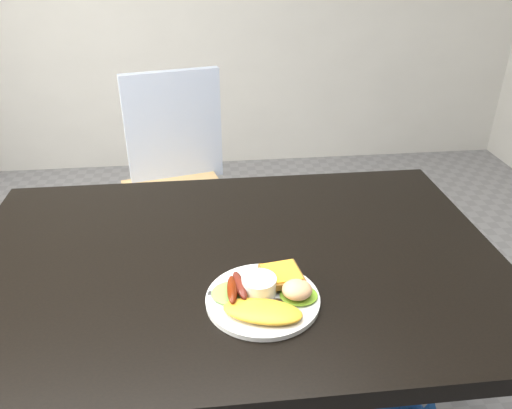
{
  "coord_description": "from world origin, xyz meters",
  "views": [
    {
      "loc": [
        -0.05,
        -0.92,
        1.39
      ],
      "look_at": [
        0.04,
        -0.04,
        0.9
      ],
      "focal_mm": 35.0,
      "sensor_mm": 36.0,
      "label": 1
    }
  ],
  "objects": [
    {
      "name": "person",
      "position": [
        0.26,
        0.51,
        0.71
      ],
      "size": [
        0.59,
        0.48,
        1.41
      ],
      "primitive_type": "imported",
      "rotation": [
        0.0,
        0.0,
        3.46
      ],
      "color": "navy",
      "rests_on": "ground"
    },
    {
      "name": "plate",
      "position": [
        0.04,
        -0.16,
        0.76
      ],
      "size": [
        0.22,
        0.22,
        0.01
      ],
      "primitive_type": "cylinder",
      "color": "white",
      "rests_on": "dining_table"
    },
    {
      "name": "lettuce_right",
      "position": [
        0.11,
        -0.17,
        0.77
      ],
      "size": [
        0.08,
        0.08,
        0.01
      ],
      "primitive_type": "ellipsoid",
      "rotation": [
        0.0,
        0.0,
        -0.12
      ],
      "color": "#5A941A",
      "rests_on": "plate"
    },
    {
      "name": "potato_salad",
      "position": [
        0.11,
        -0.18,
        0.79
      ],
      "size": [
        0.06,
        0.06,
        0.03
      ],
      "primitive_type": "ellipsoid",
      "rotation": [
        0.0,
        0.0,
        -0.07
      ],
      "color": "beige",
      "rests_on": "lettuce_right"
    },
    {
      "name": "fork",
      "position": [
        0.01,
        -0.17,
        0.76
      ],
      "size": [
        0.15,
        0.05,
        0.0
      ],
      "primitive_type": "cube",
      "rotation": [
        0.0,
        0.0,
        -0.28
      ],
      "color": "#ADAFB7",
      "rests_on": "plate"
    },
    {
      "name": "omelette",
      "position": [
        0.04,
        -0.22,
        0.77
      ],
      "size": [
        0.16,
        0.11,
        0.02
      ],
      "primitive_type": "ellipsoid",
      "rotation": [
        0.0,
        0.0,
        -0.3
      ],
      "color": "orange",
      "rests_on": "plate"
    },
    {
      "name": "sausage_b",
      "position": [
        0.0,
        -0.15,
        0.78
      ],
      "size": [
        0.03,
        0.09,
        0.02
      ],
      "primitive_type": "ellipsoid",
      "rotation": [
        0.0,
        0.0,
        0.15
      ],
      "color": "maroon",
      "rests_on": "lettuce_left"
    },
    {
      "name": "toast_b",
      "position": [
        0.09,
        -0.12,
        0.78
      ],
      "size": [
        0.09,
        0.09,
        0.01
      ],
      "primitive_type": "cube",
      "rotation": [
        0.0,
        0.0,
        0.16
      ],
      "color": "brown",
      "rests_on": "toast_a"
    },
    {
      "name": "sausage_a",
      "position": [
        -0.01,
        -0.16,
        0.78
      ],
      "size": [
        0.02,
        0.09,
        0.02
      ],
      "primitive_type": "ellipsoid",
      "rotation": [
        0.0,
        0.0,
        -0.04
      ],
      "color": "maroon",
      "rests_on": "lettuce_left"
    },
    {
      "name": "dining_table",
      "position": [
        0.0,
        0.0,
        0.73
      ],
      "size": [
        1.2,
        0.8,
        0.04
      ],
      "primitive_type": "cube",
      "color": "black",
      "rests_on": "ground"
    },
    {
      "name": "ramekin",
      "position": [
        0.04,
        -0.15,
        0.78
      ],
      "size": [
        0.09,
        0.09,
        0.04
      ],
      "primitive_type": "cylinder",
      "rotation": [
        0.0,
        0.0,
        0.41
      ],
      "color": "white",
      "rests_on": "plate"
    },
    {
      "name": "dining_chair",
      "position": [
        -0.17,
        0.86,
        0.45
      ],
      "size": [
        0.47,
        0.47,
        0.05
      ],
      "primitive_type": "cube",
      "rotation": [
        0.0,
        0.0,
        0.23
      ],
      "color": "tan",
      "rests_on": "ground"
    },
    {
      "name": "toast_a",
      "position": [
        0.08,
        -0.11,
        0.77
      ],
      "size": [
        0.08,
        0.08,
        0.01
      ],
      "primitive_type": "cube",
      "rotation": [
        0.0,
        0.0,
        -0.16
      ],
      "color": "#995322",
      "rests_on": "plate"
    },
    {
      "name": "lettuce_left",
      "position": [
        -0.01,
        -0.15,
        0.77
      ],
      "size": [
        0.09,
        0.08,
        0.01
      ],
      "primitive_type": "ellipsoid",
      "rotation": [
        0.0,
        0.0,
        -0.08
      ],
      "color": "#469437",
      "rests_on": "plate"
    }
  ]
}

